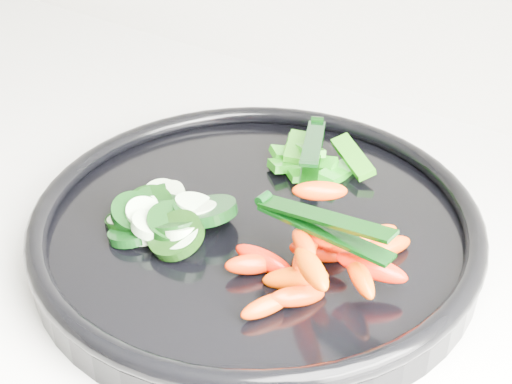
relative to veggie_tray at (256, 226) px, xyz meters
The scene contains 6 objects.
veggie_tray is the anchor object (origin of this frame).
cucumber_pile 0.07m from the veggie_tray, 143.20° to the right, with size 0.11×0.11×0.04m.
carrot_pile 0.08m from the veggie_tray, 19.00° to the right, with size 0.13×0.16×0.05m.
pepper_pile 0.10m from the veggie_tray, 95.52° to the left, with size 0.11×0.08×0.03m.
tong_carrot 0.10m from the veggie_tray, 20.95° to the right, with size 0.11×0.02×0.02m.
tong_pepper 0.10m from the veggie_tray, 92.56° to the left, with size 0.06×0.11×0.02m.
Camera 1 is at (0.67, 1.30, 1.31)m, focal length 50.00 mm.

